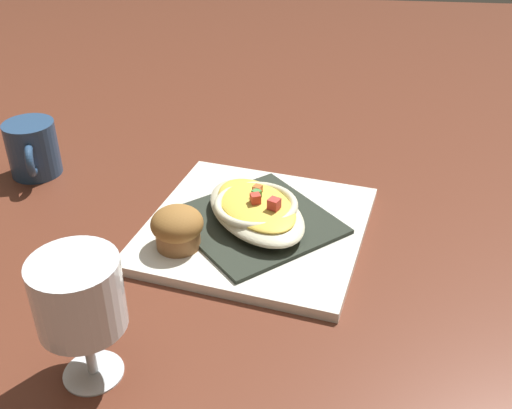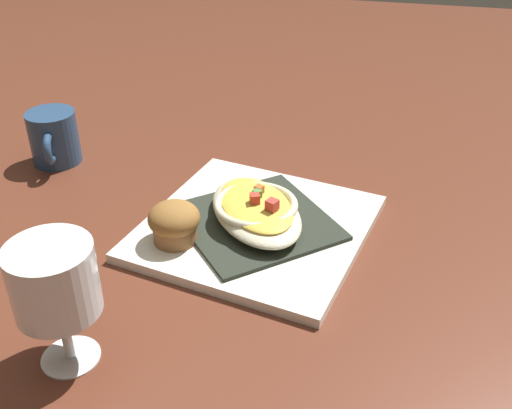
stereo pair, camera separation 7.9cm
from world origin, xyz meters
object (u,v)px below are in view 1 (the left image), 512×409
(square_plate, at_px, (256,228))
(coffee_mug, at_px, (33,152))
(gratin_dish, at_px, (256,209))
(muffin, at_px, (177,228))
(stemmed_glass, at_px, (79,301))

(square_plate, distance_m, coffee_mug, 0.38)
(gratin_dish, distance_m, muffin, 0.11)
(muffin, bearing_deg, square_plate, 123.31)
(gratin_dish, height_order, coffee_mug, coffee_mug)
(square_plate, bearing_deg, muffin, -56.69)
(square_plate, distance_m, gratin_dish, 0.03)
(gratin_dish, distance_m, stemmed_glass, 0.30)
(stemmed_glass, bearing_deg, coffee_mug, -149.92)
(gratin_dish, xyz_separation_m, muffin, (0.06, -0.09, 0.00))
(muffin, relative_size, coffee_mug, 0.63)
(muffin, distance_m, stemmed_glass, 0.22)
(gratin_dish, bearing_deg, coffee_mug, -109.01)
(muffin, height_order, coffee_mug, coffee_mug)
(muffin, height_order, stemmed_glass, stemmed_glass)
(gratin_dish, distance_m, coffee_mug, 0.38)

